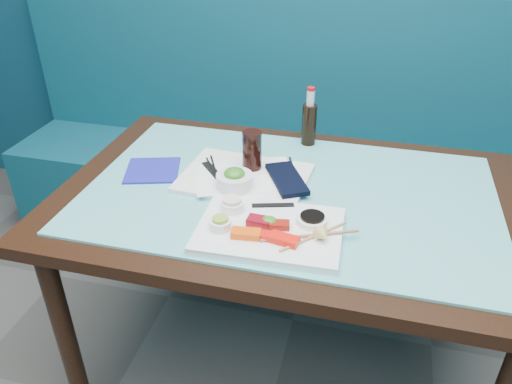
% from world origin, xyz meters
% --- Properties ---
extents(booth_bench, '(3.00, 0.56, 1.17)m').
position_xyz_m(booth_bench, '(0.00, 2.29, 0.37)').
color(booth_bench, '#0D4757').
rests_on(booth_bench, ground).
extents(dining_table, '(1.40, 0.90, 0.75)m').
position_xyz_m(dining_table, '(0.00, 1.45, 0.67)').
color(dining_table, black).
rests_on(dining_table, ground).
extents(glass_top, '(1.22, 0.76, 0.01)m').
position_xyz_m(glass_top, '(0.00, 1.45, 0.75)').
color(glass_top, '#5EBBBD').
rests_on(glass_top, dining_table).
extents(sashimi_plate, '(0.39, 0.29, 0.02)m').
position_xyz_m(sashimi_plate, '(-0.01, 1.22, 0.77)').
color(sashimi_plate, white).
rests_on(sashimi_plate, glass_top).
extents(salmon_left, '(0.08, 0.04, 0.02)m').
position_xyz_m(salmon_left, '(-0.06, 1.17, 0.79)').
color(salmon_left, '#FF500A').
rests_on(salmon_left, sashimi_plate).
extents(salmon_mid, '(0.06, 0.03, 0.02)m').
position_xyz_m(salmon_mid, '(-0.01, 1.17, 0.79)').
color(salmon_mid, '#F71409').
rests_on(salmon_mid, sashimi_plate).
extents(salmon_right, '(0.08, 0.05, 0.02)m').
position_xyz_m(salmon_right, '(0.04, 1.17, 0.79)').
color(salmon_right, '#FF170A').
rests_on(salmon_right, sashimi_plate).
extents(tuna_left, '(0.07, 0.04, 0.02)m').
position_xyz_m(tuna_left, '(-0.04, 1.23, 0.79)').
color(tuna_left, maroon).
rests_on(tuna_left, sashimi_plate).
extents(tuna_right, '(0.06, 0.04, 0.02)m').
position_xyz_m(tuna_right, '(0.02, 1.23, 0.79)').
color(tuna_right, maroon).
rests_on(tuna_right, sashimi_plate).
extents(seaweed_garnish, '(0.05, 0.05, 0.02)m').
position_xyz_m(seaweed_garnish, '(-0.01, 1.23, 0.79)').
color(seaweed_garnish, '#357D1C').
rests_on(seaweed_garnish, sashimi_plate).
extents(ramekin_wasabi, '(0.07, 0.07, 0.02)m').
position_xyz_m(ramekin_wasabi, '(-0.13, 1.19, 0.79)').
color(ramekin_wasabi, white).
rests_on(ramekin_wasabi, sashimi_plate).
extents(wasabi_fill, '(0.04, 0.04, 0.01)m').
position_xyz_m(wasabi_fill, '(-0.13, 1.19, 0.81)').
color(wasabi_fill, '#8DAE38').
rests_on(wasabi_fill, ramekin_wasabi).
extents(ramekin_ginger, '(0.07, 0.07, 0.03)m').
position_xyz_m(ramekin_ginger, '(-0.13, 1.28, 0.79)').
color(ramekin_ginger, white).
rests_on(ramekin_ginger, sashimi_plate).
extents(ginger_fill, '(0.07, 0.07, 0.01)m').
position_xyz_m(ginger_fill, '(-0.13, 1.28, 0.81)').
color(ginger_fill, beige).
rests_on(ginger_fill, ramekin_ginger).
extents(soy_dish, '(0.08, 0.08, 0.02)m').
position_xyz_m(soy_dish, '(0.10, 1.27, 0.79)').
color(soy_dish, white).
rests_on(soy_dish, sashimi_plate).
extents(soy_fill, '(0.09, 0.09, 0.01)m').
position_xyz_m(soy_fill, '(0.10, 1.27, 0.80)').
color(soy_fill, black).
rests_on(soy_fill, soy_dish).
extents(lemon_wedge, '(0.05, 0.05, 0.04)m').
position_xyz_m(lemon_wedge, '(0.14, 1.19, 0.80)').
color(lemon_wedge, '#DCC068').
rests_on(lemon_wedge, sashimi_plate).
extents(chopstick_sleeve, '(0.12, 0.05, 0.00)m').
position_xyz_m(chopstick_sleeve, '(-0.02, 1.33, 0.78)').
color(chopstick_sleeve, black).
rests_on(chopstick_sleeve, sashimi_plate).
extents(wooden_chopstick_a, '(0.24, 0.11, 0.01)m').
position_xyz_m(wooden_chopstick_a, '(0.10, 1.21, 0.78)').
color(wooden_chopstick_a, '#A06C4B').
rests_on(wooden_chopstick_a, sashimi_plate).
extents(wooden_chopstick_b, '(0.15, 0.17, 0.01)m').
position_xyz_m(wooden_chopstick_b, '(0.11, 1.21, 0.78)').
color(wooden_chopstick_b, tan).
rests_on(wooden_chopstick_b, sashimi_plate).
extents(serving_tray, '(0.41, 0.32, 0.01)m').
position_xyz_m(serving_tray, '(-0.15, 1.48, 0.77)').
color(serving_tray, white).
rests_on(serving_tray, glass_top).
extents(paper_placemat, '(0.37, 0.32, 0.00)m').
position_xyz_m(paper_placemat, '(-0.15, 1.48, 0.77)').
color(paper_placemat, white).
rests_on(paper_placemat, serving_tray).
extents(seaweed_bowl, '(0.14, 0.14, 0.04)m').
position_xyz_m(seaweed_bowl, '(-0.16, 1.41, 0.79)').
color(seaweed_bowl, white).
rests_on(seaweed_bowl, serving_tray).
extents(seaweed_salad, '(0.08, 0.08, 0.03)m').
position_xyz_m(seaweed_salad, '(-0.16, 1.41, 0.82)').
color(seaweed_salad, '#327E1D').
rests_on(seaweed_salad, seaweed_bowl).
extents(cola_glass, '(0.07, 0.07, 0.13)m').
position_xyz_m(cola_glass, '(-0.14, 1.54, 0.84)').
color(cola_glass, black).
rests_on(cola_glass, serving_tray).
extents(navy_pouch, '(0.17, 0.22, 0.02)m').
position_xyz_m(navy_pouch, '(-0.01, 1.48, 0.78)').
color(navy_pouch, black).
rests_on(navy_pouch, serving_tray).
extents(fork, '(0.04, 0.08, 0.01)m').
position_xyz_m(fork, '(-0.02, 1.59, 0.78)').
color(fork, silver).
rests_on(fork, serving_tray).
extents(black_chopstick_a, '(0.11, 0.19, 0.01)m').
position_xyz_m(black_chopstick_a, '(-0.25, 1.47, 0.78)').
color(black_chopstick_a, black).
rests_on(black_chopstick_a, serving_tray).
extents(black_chopstick_b, '(0.11, 0.22, 0.01)m').
position_xyz_m(black_chopstick_b, '(-0.24, 1.47, 0.78)').
color(black_chopstick_b, black).
rests_on(black_chopstick_b, serving_tray).
extents(tray_sleeve, '(0.13, 0.14, 0.00)m').
position_xyz_m(tray_sleeve, '(-0.24, 1.47, 0.77)').
color(tray_sleeve, black).
rests_on(tray_sleeve, serving_tray).
extents(cola_bottle_body, '(0.07, 0.07, 0.15)m').
position_xyz_m(cola_bottle_body, '(0.00, 1.79, 0.83)').
color(cola_bottle_body, black).
rests_on(cola_bottle_body, glass_top).
extents(cola_bottle_neck, '(0.03, 0.03, 0.05)m').
position_xyz_m(cola_bottle_neck, '(0.00, 1.79, 0.93)').
color(cola_bottle_neck, silver).
rests_on(cola_bottle_neck, cola_bottle_body).
extents(cola_bottle_cap, '(0.03, 0.03, 0.01)m').
position_xyz_m(cola_bottle_cap, '(0.00, 1.79, 0.96)').
color(cola_bottle_cap, red).
rests_on(cola_bottle_cap, cola_bottle_neck).
extents(blue_napkin, '(0.21, 0.21, 0.01)m').
position_xyz_m(blue_napkin, '(-0.45, 1.46, 0.76)').
color(blue_napkin, '#1C1E9C').
rests_on(blue_napkin, glass_top).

